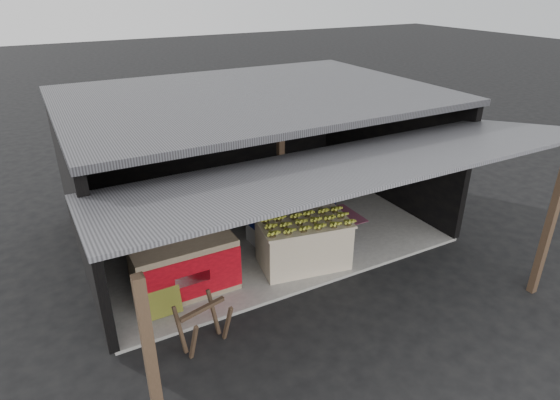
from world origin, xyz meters
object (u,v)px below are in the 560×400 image
banana_table (303,242)px  sawhorse (204,322)px  white_crate (273,218)px  plastic_chair (324,191)px  water_barrel (332,234)px  neighbor_stall (185,265)px

banana_table → sawhorse: (-2.41, -1.16, -0.07)m
white_crate → plastic_chair: 1.81m
banana_table → water_barrel: (0.87, 0.30, -0.22)m
white_crate → sawhorse: 3.22m
sawhorse → plastic_chair: bearing=21.6°
sawhorse → banana_table: bearing=11.5°
neighbor_stall → sawhorse: 1.40m
banana_table → sawhorse: size_ratio=2.34×
white_crate → water_barrel: 1.26m
neighbor_stall → banana_table: bearing=-5.8°
white_crate → plastic_chair: bearing=17.6°
banana_table → water_barrel: size_ratio=3.66×
banana_table → sawhorse: bearing=-144.1°
water_barrel → white_crate: bearing=141.4°
water_barrel → plastic_chair: 1.61m
plastic_chair → white_crate: bearing=-168.9°
neighbor_stall → plastic_chair: 4.11m
neighbor_stall → water_barrel: (3.10, 0.08, -0.29)m
water_barrel → banana_table: bearing=-160.7°
sawhorse → plastic_chair: size_ratio=0.93×
white_crate → sawhorse: size_ratio=1.32×
white_crate → plastic_chair: (1.68, 0.65, -0.02)m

